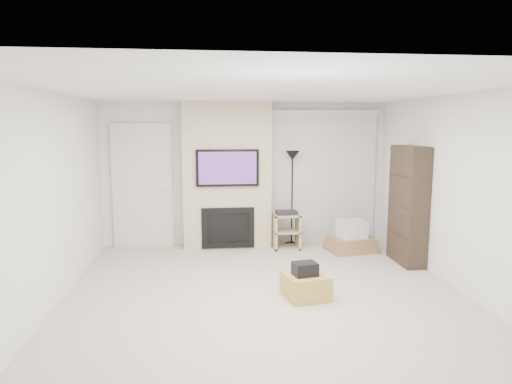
{
  "coord_description": "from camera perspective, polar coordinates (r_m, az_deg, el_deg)",
  "views": [
    {
      "loc": [
        -0.74,
        -5.27,
        2.11
      ],
      "look_at": [
        0.0,
        1.2,
        1.15
      ],
      "focal_mm": 32.0,
      "sensor_mm": 36.0,
      "label": 1
    }
  ],
  "objects": [
    {
      "name": "fireplace_wall",
      "position": [
        7.86,
        -3.65,
        1.99
      ],
      "size": [
        1.5,
        0.47,
        2.5
      ],
      "color": "#CABA8F",
      "rests_on": "floor"
    },
    {
      "name": "wall_right",
      "position": [
        6.24,
        24.81,
        -0.3
      ],
      "size": [
        0.0,
        5.5,
        2.5
      ],
      "primitive_type": "cube",
      "rotation": [
        1.57,
        0.0,
        1.57
      ],
      "color": "white",
      "rests_on": "ground"
    },
    {
      "name": "av_stand",
      "position": [
        7.87,
        3.82,
        -4.6
      ],
      "size": [
        0.45,
        0.38,
        0.66
      ],
      "color": "tan",
      "rests_on": "floor"
    },
    {
      "name": "wall_front",
      "position": [
        2.76,
        9.55,
        -9.84
      ],
      "size": [
        5.0,
        0.0,
        2.5
      ],
      "primitive_type": "cube",
      "rotation": [
        1.57,
        0.0,
        0.0
      ],
      "color": "white",
      "rests_on": "ground"
    },
    {
      "name": "entry_door",
      "position": [
        8.12,
        -13.98,
        0.66
      ],
      "size": [
        1.02,
        0.11,
        2.14
      ],
      "color": "silver",
      "rests_on": "floor"
    },
    {
      "name": "box_stack",
      "position": [
        7.9,
        11.83,
        -5.8
      ],
      "size": [
        0.87,
        0.71,
        0.52
      ],
      "color": "#9A7650",
      "rests_on": "floor"
    },
    {
      "name": "wall_left",
      "position": [
        5.62,
        -24.69,
        -1.18
      ],
      "size": [
        0.0,
        5.5,
        2.5
      ],
      "primitive_type": "cube",
      "rotation": [
        1.57,
        0.0,
        1.57
      ],
      "color": "white",
      "rests_on": "ground"
    },
    {
      "name": "black_bag",
      "position": [
        5.63,
        6.13,
        -9.54
      ],
      "size": [
        0.32,
        0.27,
        0.16
      ],
      "primitive_type": "cube",
      "rotation": [
        0.0,
        0.0,
        0.19
      ],
      "color": "black",
      "rests_on": "ottoman"
    },
    {
      "name": "hvac_vent",
      "position": [
        6.19,
        4.2,
        11.96
      ],
      "size": [
        0.35,
        0.18,
        0.01
      ],
      "primitive_type": "cube",
      "color": "silver",
      "rests_on": "ceiling"
    },
    {
      "name": "floor",
      "position": [
        5.72,
        1.41,
        -13.25
      ],
      "size": [
        5.0,
        5.5,
        0.0
      ],
      "primitive_type": "cube",
      "color": "beige",
      "rests_on": "ground"
    },
    {
      "name": "vertical_blinds",
      "position": [
        8.29,
        8.47,
        2.5
      ],
      "size": [
        1.98,
        0.1,
        2.37
      ],
      "color": "silver",
      "rests_on": "floor"
    },
    {
      "name": "wall_back",
      "position": [
        8.1,
        -1.25,
        2.29
      ],
      "size": [
        5.0,
        0.0,
        2.5
      ],
      "primitive_type": "cube",
      "rotation": [
        1.57,
        0.0,
        0.0
      ],
      "color": "white",
      "rests_on": "ground"
    },
    {
      "name": "bookshelf",
      "position": [
        7.31,
        18.49,
        -1.57
      ],
      "size": [
        0.3,
        0.8,
        1.8
      ],
      "color": "black",
      "rests_on": "floor"
    },
    {
      "name": "ceiling",
      "position": [
        5.33,
        1.51,
        12.59
      ],
      "size": [
        5.0,
        5.5,
        0.0
      ],
      "primitive_type": "cube",
      "color": "white",
      "rests_on": "wall_back"
    },
    {
      "name": "floor_lamp",
      "position": [
        7.96,
        4.56,
        2.6
      ],
      "size": [
        0.25,
        0.25,
        1.67
      ],
      "color": "black",
      "rests_on": "floor"
    },
    {
      "name": "ottoman",
      "position": [
        5.75,
        6.22,
        -11.57
      ],
      "size": [
        0.58,
        0.58,
        0.3
      ],
      "primitive_type": "cube",
      "rotation": [
        0.0,
        0.0,
        0.19
      ],
      "color": "#B99844",
      "rests_on": "floor"
    }
  ]
}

